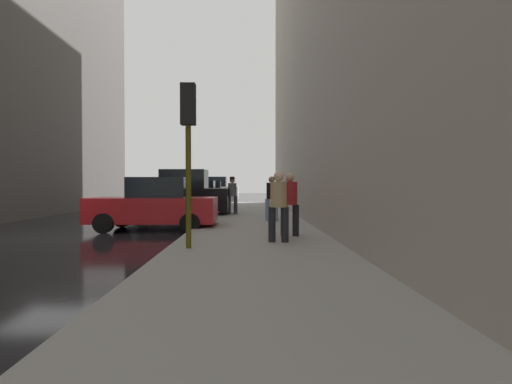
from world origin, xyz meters
name	(u,v)px	position (x,y,z in m)	size (l,w,h in m)	color
ground_plane	(53,237)	(0.00, 0.00, 0.00)	(120.00, 120.00, 0.00)	black
sidewalk	(254,234)	(6.00, 0.00, 0.07)	(4.00, 40.00, 0.15)	gray
parked_red_hatchback	(155,205)	(2.65, 1.64, 0.85)	(4.21, 2.08, 1.79)	#B2191E
parked_black_suv	(181,195)	(2.65, 6.97, 1.03)	(4.65, 2.17, 2.25)	black
parked_blue_sedan	(196,196)	(2.65, 12.44, 0.85)	(4.22, 2.09, 1.79)	navy
parked_silver_sedan	(206,194)	(2.65, 17.93, 0.85)	(4.27, 2.19, 1.79)	#B7BABF
parked_white_van	(213,190)	(2.65, 24.26, 1.03)	(4.64, 2.14, 2.25)	silver
fire_hydrant	(214,211)	(4.45, 3.73, 0.50)	(0.42, 0.22, 0.70)	red
traffic_light	(188,129)	(4.50, -3.17, 2.76)	(0.32, 0.32, 3.60)	#514C0F
pedestrian_in_jeans	(272,196)	(6.71, 3.34, 1.10)	(0.51, 0.42, 1.71)	#728CB2
pedestrian_in_tan_coat	(279,203)	(6.55, -2.30, 1.10)	(0.53, 0.47, 1.71)	black
pedestrian_with_beanie	(232,193)	(5.05, 7.15, 1.14)	(0.52, 0.47, 1.78)	#333338
pedestrian_in_red_jacket	(290,201)	(6.94, -1.18, 1.10)	(0.50, 0.41, 1.71)	black
duffel_bag	(273,215)	(6.82, 4.25, 0.29)	(0.32, 0.44, 0.28)	black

